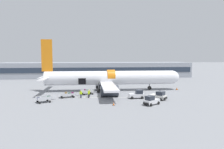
{
  "coord_description": "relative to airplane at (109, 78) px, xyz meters",
  "views": [
    {
      "loc": [
        -2.22,
        -40.97,
        8.18
      ],
      "look_at": [
        2.77,
        5.43,
        4.06
      ],
      "focal_mm": 32.0,
      "sensor_mm": 36.0,
      "label": 1
    }
  ],
  "objects": [
    {
      "name": "airplane",
      "position": [
        0.0,
        0.0,
        0.0
      ],
      "size": [
        34.61,
        28.6,
        12.24
      ],
      "color": "silver",
      "rests_on": "ground_plane"
    },
    {
      "name": "baggage_cart_queued",
      "position": [
        -5.01,
        -4.46,
        -2.43
      ],
      "size": [
        3.64,
        2.3,
        1.24
      ],
      "color": "#B7BABF",
      "rests_on": "ground_plane"
    },
    {
      "name": "ground_crew_loader_b",
      "position": [
        -4.67,
        -6.88,
        -2.19
      ],
      "size": [
        0.47,
        0.52,
        1.53
      ],
      "color": "#2D2D33",
      "rests_on": "ground_plane"
    },
    {
      "name": "baggage_tug_rear",
      "position": [
        5.94,
        -15.14,
        -2.31
      ],
      "size": [
        3.28,
        2.8,
        1.6
      ],
      "color": "silver",
      "rests_on": "ground_plane"
    },
    {
      "name": "apron_marking_line",
      "position": [
        0.05,
        -8.06,
        -2.99
      ],
      "size": [
        20.63,
        2.11,
        0.01
      ],
      "color": "silver",
      "rests_on": "ground_plane"
    },
    {
      "name": "baggage_tug_lead",
      "position": [
        4.8,
        -9.59,
        -2.28
      ],
      "size": [
        3.07,
        1.91,
        1.69
      ],
      "color": "silver",
      "rests_on": "ground_plane"
    },
    {
      "name": "baggage_cart_loading",
      "position": [
        -8.89,
        -7.22,
        -2.48
      ],
      "size": [
        4.1,
        2.33,
        1.15
      ],
      "color": "#B7BABF",
      "rests_on": "ground_plane"
    },
    {
      "name": "ground_plane",
      "position": [
        -2.11,
        -6.81,
        -2.99
      ],
      "size": [
        500.0,
        500.0,
        0.0
      ],
      "primitive_type": "plane",
      "color": "gray"
    },
    {
      "name": "terminal_strip",
      "position": [
        -2.11,
        33.89,
        -0.03
      ],
      "size": [
        75.53,
        13.38,
        5.92
      ],
      "color": "gray",
      "rests_on": "ground_plane"
    },
    {
      "name": "baggage_cart_empty",
      "position": [
        -12.74,
        -11.27,
        -2.42
      ],
      "size": [
        3.39,
        2.57,
        1.12
      ],
      "color": "#B7BABF",
      "rests_on": "ground_plane"
    },
    {
      "name": "ground_crew_driver",
      "position": [
        -4.76,
        -8.11,
        -2.17
      ],
      "size": [
        0.44,
        0.55,
        1.57
      ],
      "color": "black",
      "rests_on": "ground_plane"
    },
    {
      "name": "safety_cone_wingtip",
      "position": [
        1.05,
        -7.29,
        -2.72
      ],
      "size": [
        0.52,
        0.52,
        0.6
      ],
      "color": "black",
      "rests_on": "ground_plane"
    },
    {
      "name": "safety_cone_engine_left",
      "position": [
        -0.5,
        -14.78,
        -2.72
      ],
      "size": [
        0.44,
        0.44,
        0.6
      ],
      "color": "black",
      "rests_on": "ground_plane"
    },
    {
      "name": "safety_cone_nose",
      "position": [
        17.04,
        -0.57,
        -2.69
      ],
      "size": [
        0.63,
        0.63,
        0.65
      ],
      "color": "black",
      "rests_on": "ground_plane"
    },
    {
      "name": "baggage_tug_mid",
      "position": [
        8.63,
        -11.2,
        -2.28
      ],
      "size": [
        3.3,
        3.28,
        1.65
      ],
      "color": "silver",
      "rests_on": "ground_plane"
    },
    {
      "name": "ground_crew_loader_a",
      "position": [
        -6.31,
        -7.97,
        -2.19
      ],
      "size": [
        0.54,
        0.44,
        1.54
      ],
      "color": "#1E2338",
      "rests_on": "ground_plane"
    }
  ]
}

